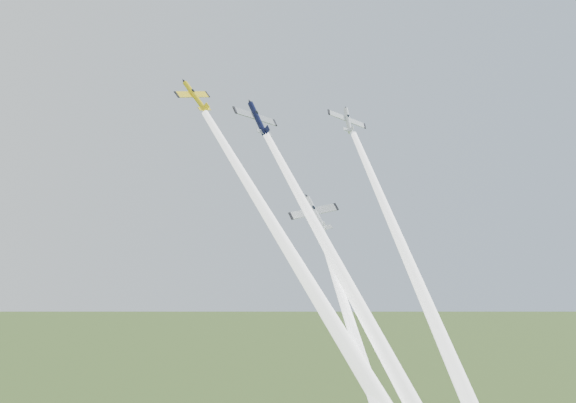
{
  "coord_description": "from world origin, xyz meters",
  "views": [
    {
      "loc": [
        -66.15,
        -85.93,
        84.98
      ],
      "look_at": [
        0.0,
        -6.0,
        92.0
      ],
      "focal_mm": 45.0,
      "sensor_mm": 36.0,
      "label": 1
    }
  ],
  "objects": [
    {
      "name": "plane_yellow",
      "position": [
        -11.47,
        1.08,
        107.01
      ],
      "size": [
        8.72,
        6.37,
        7.29
      ],
      "primitive_type": null,
      "rotation": [
        0.93,
        -0.18,
        0.28
      ],
      "color": "yellow"
    },
    {
      "name": "smoke_trail_yellow",
      "position": [
        -5.83,
        -18.69,
        79.24
      ],
      "size": [
        13.39,
        38.67,
        51.97
      ],
      "primitive_type": null,
      "rotation": [
        -0.64,
        0.0,
        0.28
      ],
      "color": "white"
    },
    {
      "name": "plane_navy",
      "position": [
        -2.57,
        -2.02,
        104.39
      ],
      "size": [
        8.73,
        6.52,
        8.23
      ],
      "primitive_type": null,
      "rotation": [
        0.93,
        0.11,
        0.07
      ],
      "color": "black"
    },
    {
      "name": "smoke_trail_navy",
      "position": [
        -1.08,
        -23.19,
        75.72
      ],
      "size": [
        5.52,
        40.88,
        53.79
      ],
      "primitive_type": null,
      "rotation": [
        -0.64,
        0.0,
        0.07
      ],
      "color": "white"
    },
    {
      "name": "plane_silver_right",
      "position": [
        16.68,
        -1.39,
        106.39
      ],
      "size": [
        9.5,
        6.56,
        8.22
      ],
      "primitive_type": null,
      "rotation": [
        0.93,
        0.26,
        -0.25
      ],
      "color": "silver"
    },
    {
      "name": "smoke_trail_silver_right",
      "position": [
        10.84,
        -23.94,
        74.93
      ],
      "size": [
        13.85,
        44.16,
        59.38
      ],
      "primitive_type": null,
      "rotation": [
        -0.64,
        0.0,
        -0.25
      ],
      "color": "white"
    },
    {
      "name": "plane_silver_low",
      "position": [
        1.04,
        -10.8,
        90.12
      ],
      "size": [
        7.53,
        7.61,
        8.01
      ],
      "primitive_type": null,
      "rotation": [
        0.93,
        -0.21,
        -0.31
      ],
      "color": "#B5BCC4"
    }
  ]
}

